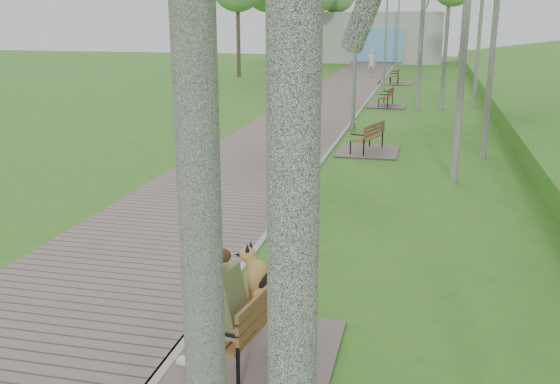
{
  "coord_description": "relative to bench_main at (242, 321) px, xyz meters",
  "views": [
    {
      "loc": [
        2.59,
        -2.0,
        3.72
      ],
      "look_at": [
        0.5,
        6.85,
        1.14
      ],
      "focal_mm": 40.0,
      "sensor_mm": 36.0,
      "label": 1
    }
  ],
  "objects": [
    {
      "name": "building_north",
      "position": [
        -2.25,
        46.99,
        1.54
      ],
      "size": [
        10.0,
        5.2,
        4.0
      ],
      "color": "#9E9E99",
      "rests_on": "ground"
    },
    {
      "name": "bench_second",
      "position": [
        0.27,
        11.37,
        -0.27
      ],
      "size": [
        1.69,
        1.87,
        1.04
      ],
      "color": "#73645D",
      "rests_on": "ground"
    },
    {
      "name": "lamp_post_far",
      "position": [
        -0.55,
        42.19,
        2.0
      ],
      "size": [
        0.2,
        0.2,
        5.26
      ],
      "color": "#919498",
      "rests_on": "ground"
    },
    {
      "name": "walkway",
      "position": [
        -2.5,
        17.52,
        -0.44
      ],
      "size": [
        3.5,
        67.0,
        0.04
      ],
      "primitive_type": "cube",
      "color": "#73645D",
      "rests_on": "ground"
    },
    {
      "name": "kerb",
      "position": [
        -0.75,
        17.52,
        -0.43
      ],
      "size": [
        0.1,
        67.0,
        0.05
      ],
      "primitive_type": "cube",
      "color": "#999993",
      "rests_on": "ground"
    },
    {
      "name": "lamp_post_second",
      "position": [
        -0.51,
        14.65,
        2.01
      ],
      "size": [
        0.2,
        0.2,
        5.28
      ],
      "color": "#919498",
      "rests_on": "ground"
    },
    {
      "name": "bench_third",
      "position": [
        0.15,
        20.82,
        -0.28
      ],
      "size": [
        1.59,
        1.76,
        0.97
      ],
      "color": "#73645D",
      "rests_on": "ground"
    },
    {
      "name": "bench_main",
      "position": [
        0.0,
        0.0,
        0.0
      ],
      "size": [
        1.87,
        2.07,
        1.63
      ],
      "color": "#73645D",
      "rests_on": "ground"
    },
    {
      "name": "lamp_post_third",
      "position": [
        -0.34,
        26.2,
        1.8
      ],
      "size": [
        0.19,
        0.19,
        4.83
      ],
      "color": "#919498",
      "rests_on": "ground"
    },
    {
      "name": "pedestrian_near",
      "position": [
        -1.7,
        34.33,
        0.4
      ],
      "size": [
        0.66,
        0.47,
        1.72
      ],
      "primitive_type": "imported",
      "rotation": [
        0.0,
        0.0,
        3.04
      ],
      "color": "silver",
      "rests_on": "ground"
    },
    {
      "name": "bench_far",
      "position": [
        -0.02,
        30.06,
        -0.25
      ],
      "size": [
        1.81,
        2.01,
        1.11
      ],
      "color": "#73645D",
      "rests_on": "ground"
    }
  ]
}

